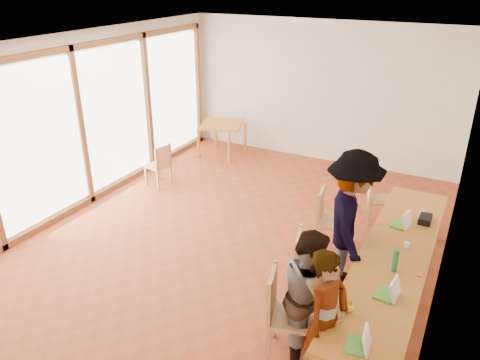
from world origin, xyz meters
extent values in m
plane|color=#9F4426|center=(0.00, 0.00, 0.00)|extent=(8.00, 8.00, 0.00)
cube|color=silver|center=(0.00, 4.00, 1.50)|extent=(6.00, 0.10, 3.00)
cube|color=silver|center=(3.00, 0.00, 1.50)|extent=(0.10, 8.00, 3.00)
cube|color=white|center=(-2.96, 0.00, 1.50)|extent=(0.10, 8.00, 3.00)
cube|color=white|center=(0.00, 0.00, 3.02)|extent=(6.00, 8.00, 0.04)
cube|color=#BE792A|center=(2.50, -0.42, 0.72)|extent=(0.80, 4.00, 0.05)
cube|color=#BE792A|center=(2.16, 1.52, 0.35)|extent=(0.06, 0.06, 0.70)
cube|color=#BE792A|center=(2.84, 1.52, 0.35)|extent=(0.06, 0.06, 0.70)
cube|color=#BE792A|center=(-1.99, 3.20, 0.72)|extent=(0.90, 0.90, 0.05)
cube|color=#BE792A|center=(-2.38, 2.81, 0.35)|extent=(0.05, 0.05, 0.70)
cube|color=#BE792A|center=(-2.38, 3.59, 0.35)|extent=(0.05, 0.05, 0.70)
cube|color=#BE792A|center=(-1.60, 2.81, 0.35)|extent=(0.05, 0.05, 0.70)
cube|color=#BE792A|center=(-1.60, 3.59, 0.35)|extent=(0.05, 0.05, 0.70)
cube|color=tan|center=(1.70, -1.76, 0.49)|extent=(0.59, 0.59, 0.05)
cube|color=tan|center=(1.49, -1.82, 0.77)|extent=(0.17, 0.48, 0.50)
cube|color=tan|center=(1.66, -0.89, 0.49)|extent=(0.58, 0.58, 0.05)
cube|color=tan|center=(1.45, -0.95, 0.76)|extent=(0.16, 0.48, 0.50)
cube|color=tan|center=(1.45, 0.52, 0.45)|extent=(0.51, 0.51, 0.04)
cube|color=tan|center=(1.25, 0.49, 0.71)|extent=(0.11, 0.44, 0.46)
cube|color=tan|center=(1.90, 1.69, 0.41)|extent=(0.50, 0.50, 0.04)
cube|color=tan|center=(1.73, 1.64, 0.64)|extent=(0.15, 0.40, 0.42)
cube|color=tan|center=(-2.29, 1.17, 0.41)|extent=(0.46, 0.46, 0.04)
cube|color=tan|center=(-2.11, 1.14, 0.63)|extent=(0.11, 0.40, 0.42)
imported|color=gray|center=(2.13, -1.95, 0.77)|extent=(0.51, 0.64, 1.54)
imported|color=gray|center=(1.87, -1.68, 0.78)|extent=(0.85, 0.93, 1.55)
imported|color=gray|center=(1.89, -0.25, 0.96)|extent=(1.10, 1.41, 1.92)
cube|color=green|center=(2.48, -2.14, 0.76)|extent=(0.20, 0.27, 0.03)
cube|color=white|center=(2.57, -2.14, 0.86)|extent=(0.09, 0.24, 0.21)
cube|color=green|center=(2.56, -1.26, 0.76)|extent=(0.21, 0.28, 0.03)
cube|color=white|center=(2.65, -1.27, 0.86)|extent=(0.10, 0.25, 0.22)
cube|color=green|center=(2.41, 0.33, 0.76)|extent=(0.23, 0.29, 0.03)
cube|color=white|center=(2.50, 0.32, 0.86)|extent=(0.12, 0.25, 0.22)
imported|color=yellow|center=(2.27, -1.69, 0.80)|extent=(0.14, 0.14, 0.09)
cylinder|color=#1F733B|center=(2.55, -0.78, 0.89)|extent=(0.07, 0.07, 0.28)
cylinder|color=silver|center=(2.64, 0.73, 0.80)|extent=(0.07, 0.07, 0.09)
cylinder|color=white|center=(2.60, -0.18, 0.78)|extent=(0.08, 0.08, 0.06)
cube|color=#F44457|center=(2.83, -0.71, 0.76)|extent=(0.05, 0.10, 0.01)
cube|color=black|center=(2.70, 0.59, 0.80)|extent=(0.16, 0.26, 0.09)
camera|label=1|loc=(3.06, -5.54, 3.91)|focal=35.00mm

